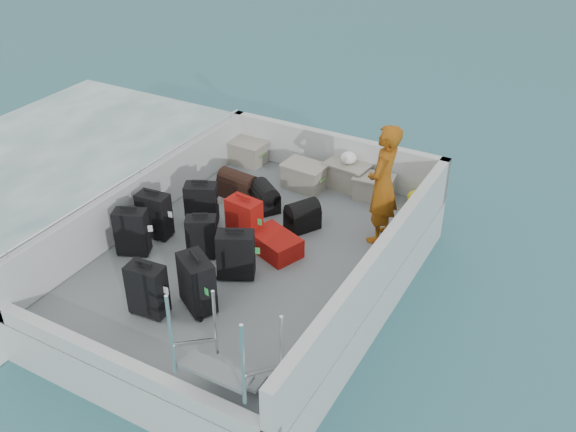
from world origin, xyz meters
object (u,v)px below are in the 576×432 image
(crate_1, at_px, (304,177))
(crate_3, at_px, (373,188))
(suitcase_3, at_px, (147,290))
(suitcase_7, at_px, (236,255))
(suitcase_4, at_px, (202,237))
(crate_0, at_px, (247,153))
(suitcase_1, at_px, (155,215))
(crate_2, at_px, (348,176))
(passenger, at_px, (383,184))
(suitcase_8, at_px, (275,244))
(suitcase_5, at_px, (244,220))
(suitcase_0, at_px, (132,232))
(suitcase_6, at_px, (197,284))
(suitcase_2, at_px, (202,205))

(crate_1, height_order, crate_3, crate_1)
(suitcase_3, distance_m, suitcase_7, 1.15)
(suitcase_4, relative_size, crate_0, 1.01)
(suitcase_1, height_order, crate_1, suitcase_1)
(crate_2, bearing_deg, passenger, -48.50)
(suitcase_7, height_order, suitcase_8, suitcase_7)
(suitcase_5, distance_m, suitcase_8, 0.53)
(suitcase_0, xyz_separation_m, crate_3, (2.13, 2.80, -0.15))
(suitcase_3, distance_m, suitcase_6, 0.55)
(suitcase_3, bearing_deg, crate_1, 81.63)
(suitcase_3, bearing_deg, suitcase_8, 63.99)
(suitcase_7, distance_m, crate_1, 2.40)
(suitcase_5, bearing_deg, passenger, 38.12)
(suitcase_3, height_order, crate_3, suitcase_3)
(crate_1, bearing_deg, crate_0, 166.62)
(crate_0, xyz_separation_m, crate_1, (1.20, -0.28, 0.01))
(suitcase_5, xyz_separation_m, suitcase_7, (0.34, -0.72, 0.01))
(suitcase_3, xyz_separation_m, crate_0, (-1.03, 3.70, -0.15))
(suitcase_0, bearing_deg, suitcase_1, 68.31)
(suitcase_5, relative_size, crate_0, 1.08)
(suitcase_5, xyz_separation_m, crate_0, (-1.18, 1.93, -0.13))
(suitcase_5, bearing_deg, suitcase_1, -148.73)
(suitcase_4, bearing_deg, crate_2, 41.08)
(suitcase_3, distance_m, suitcase_8, 1.84)
(crate_2, bearing_deg, suitcase_7, -95.00)
(suitcase_2, height_order, crate_2, suitcase_2)
(suitcase_7, distance_m, crate_3, 2.68)
(crate_1, xyz_separation_m, crate_3, (1.03, 0.21, -0.02))
(suitcase_4, xyz_separation_m, crate_3, (1.32, 2.43, -0.12))
(passenger, bearing_deg, suitcase_8, -46.73)
(suitcase_5, relative_size, crate_2, 1.00)
(suitcase_0, height_order, suitcase_8, suitcase_0)
(suitcase_2, relative_size, suitcase_3, 0.96)
(suitcase_0, height_order, suitcase_4, suitcase_0)
(suitcase_6, xyz_separation_m, passenger, (1.25, 2.33, 0.48))
(suitcase_4, relative_size, suitcase_8, 0.86)
(passenger, bearing_deg, crate_1, -115.87)
(suitcase_0, height_order, crate_2, suitcase_0)
(suitcase_2, distance_m, suitcase_7, 1.31)
(suitcase_8, xyz_separation_m, crate_2, (0.08, 2.04, 0.05))
(crate_1, bearing_deg, suitcase_5, -90.66)
(suitcase_0, height_order, crate_0, suitcase_0)
(suitcase_4, height_order, crate_2, suitcase_4)
(suitcase_4, height_order, crate_3, suitcase_4)
(suitcase_1, height_order, crate_0, suitcase_1)
(suitcase_8, bearing_deg, crate_2, 18.60)
(suitcase_4, height_order, passenger, passenger)
(crate_1, bearing_deg, suitcase_4, -97.39)
(suitcase_4, xyz_separation_m, crate_0, (-0.91, 2.50, -0.11))
(suitcase_4, bearing_deg, suitcase_8, 3.43)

